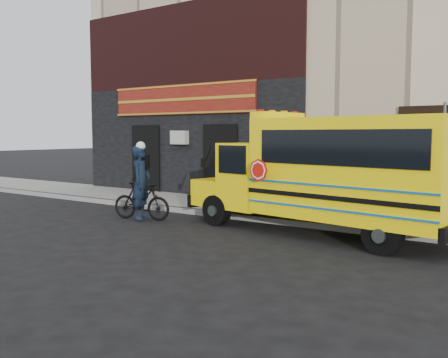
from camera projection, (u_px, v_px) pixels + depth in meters
ground at (198, 238)px, 11.48m from camera, size 120.00×120.00×0.00m
curb at (257, 219)px, 13.59m from camera, size 40.00×0.20×0.15m
sidewalk at (283, 212)px, 14.81m from camera, size 40.00×3.00×0.15m
building at (362, 38)px, 19.47m from camera, size 20.00×10.70×12.00m
school_bus at (331, 171)px, 11.62m from camera, size 7.14×3.15×2.92m
sign_pole at (442, 164)px, 11.29m from camera, size 0.12×0.26×3.10m
bicycle at (141, 201)px, 13.84m from camera, size 1.81×0.89×1.05m
cyclist at (141, 184)px, 13.69m from camera, size 0.69×0.85×2.01m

